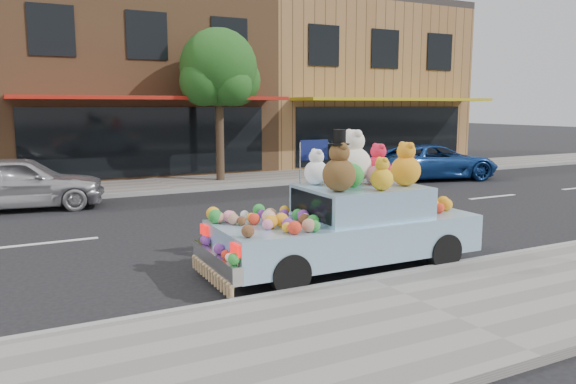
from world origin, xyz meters
TOP-DOWN VIEW (x-y plane):
  - ground at (0.00, 0.00)m, footprint 120.00×120.00m
  - near_sidewalk at (0.00, -6.50)m, footprint 60.00×3.00m
  - far_sidewalk at (0.00, 6.50)m, footprint 60.00×3.00m
  - near_kerb at (0.00, -5.00)m, footprint 60.00×0.12m
  - far_kerb at (0.00, 5.00)m, footprint 60.00×0.12m
  - storefront_mid at (0.00, 11.97)m, footprint 10.00×9.80m
  - storefront_right at (10.00, 11.97)m, footprint 10.00×9.80m
  - street_tree at (2.03, 6.55)m, footprint 3.00×2.70m
  - car_silver at (-4.33, 4.20)m, footprint 4.32×2.27m
  - car_blue at (9.25, 3.91)m, footprint 4.95×3.10m
  - art_car at (0.21, -4.08)m, footprint 4.52×1.85m

SIDE VIEW (x-z plane):
  - ground at x=0.00m, z-range 0.00..0.00m
  - near_sidewalk at x=0.00m, z-range 0.00..0.12m
  - far_sidewalk at x=0.00m, z-range 0.00..0.12m
  - near_kerb at x=0.00m, z-range 0.00..0.13m
  - far_kerb at x=0.00m, z-range 0.00..0.13m
  - car_blue at x=9.25m, z-range 0.00..1.28m
  - car_silver at x=-4.33m, z-range 0.00..1.40m
  - art_car at x=0.21m, z-range -0.34..1.96m
  - storefront_mid at x=0.00m, z-range -0.01..7.29m
  - storefront_right at x=10.00m, z-range -0.01..7.29m
  - street_tree at x=2.03m, z-range 1.08..6.30m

